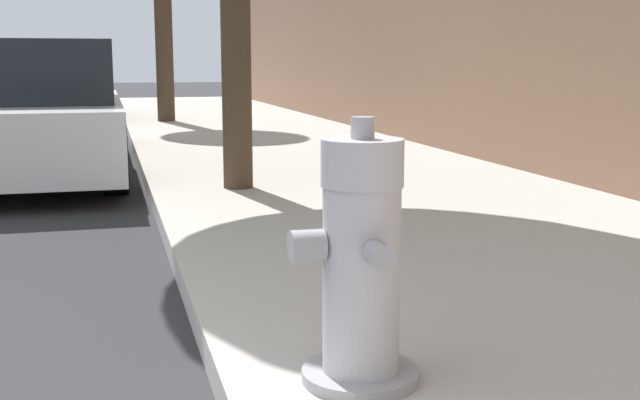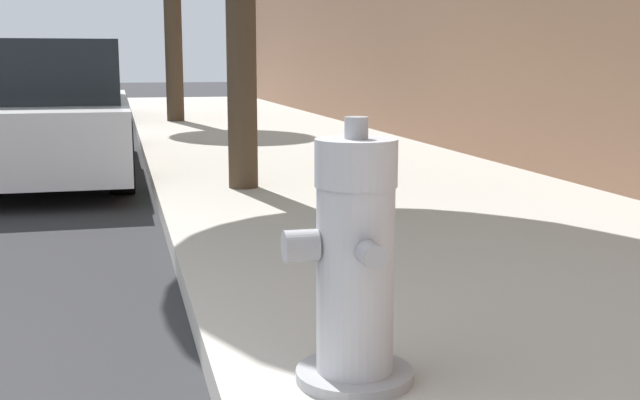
% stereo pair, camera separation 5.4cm
% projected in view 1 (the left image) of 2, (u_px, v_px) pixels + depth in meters
% --- Properties ---
extents(fire_hydrant, '(0.40, 0.40, 0.81)m').
position_uv_depth(fire_hydrant, '(360.00, 266.00, 2.41)').
color(fire_hydrant, '#97979C').
rests_on(fire_hydrant, sidewalk_slab).
extents(parked_car_near, '(1.70, 4.55, 1.27)m').
position_uv_depth(parked_car_near, '(31.00, 111.00, 7.69)').
color(parked_car_near, silver).
rests_on(parked_car_near, ground_plane).
extents(parked_car_mid, '(1.77, 4.34, 1.37)m').
position_uv_depth(parked_car_mid, '(46.00, 86.00, 13.69)').
color(parked_car_mid, black).
rests_on(parked_car_mid, ground_plane).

